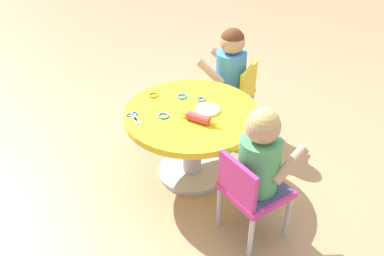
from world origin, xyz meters
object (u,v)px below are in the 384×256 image
(child_chair_left, at_px, (251,191))
(seated_child_right, at_px, (230,64))
(seated_child_left, at_px, (261,154))
(child_chair_right, at_px, (234,94))
(craft_scissors, at_px, (134,117))
(craft_table, at_px, (192,129))
(rolling_pin, at_px, (199,118))

(child_chair_left, relative_size, seated_child_right, 1.05)
(child_chair_left, distance_m, seated_child_left, 0.23)
(child_chair_right, distance_m, craft_scissors, 0.87)
(seated_child_left, bearing_deg, seated_child_right, -14.20)
(seated_child_left, bearing_deg, child_chair_left, 106.23)
(seated_child_left, xyz_separation_m, craft_scissors, (0.61, 0.51, -0.05))
(craft_scissors, bearing_deg, child_chair_right, -66.84)
(craft_table, height_order, craft_scissors, craft_scissors)
(child_chair_left, xyz_separation_m, rolling_pin, (0.46, 0.13, 0.19))
(child_chair_left, relative_size, craft_scissors, 3.85)
(child_chair_right, bearing_deg, child_chair_left, 161.91)
(child_chair_left, bearing_deg, child_chair_right, -18.09)
(child_chair_left, distance_m, craft_scissors, 0.80)
(craft_table, height_order, child_chair_right, child_chair_right)
(seated_child_right, height_order, craft_scissors, seated_child_right)
(seated_child_right, relative_size, rolling_pin, 2.74)
(seated_child_right, distance_m, craft_scissors, 0.84)
(child_chair_left, bearing_deg, seated_child_right, -16.11)
(child_chair_left, bearing_deg, seated_child_left, -73.77)
(seated_child_right, bearing_deg, craft_table, 134.87)
(seated_child_right, bearing_deg, rolling_pin, 142.14)
(child_chair_right, xyz_separation_m, seated_child_right, (0.03, 0.03, 0.23))
(child_chair_right, distance_m, rolling_pin, 0.70)
(craft_table, relative_size, rolling_pin, 4.37)
(craft_scissors, bearing_deg, rolling_pin, -115.72)
(child_chair_right, relative_size, craft_scissors, 3.85)
(seated_child_left, bearing_deg, craft_table, 16.74)
(craft_table, xyz_separation_m, craft_scissors, (0.05, 0.34, 0.13))
(child_chair_left, relative_size, child_chair_right, 1.00)
(seated_child_left, relative_size, craft_scissors, 3.67)
(rolling_pin, bearing_deg, seated_child_right, -37.86)
(craft_table, relative_size, craft_scissors, 5.85)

